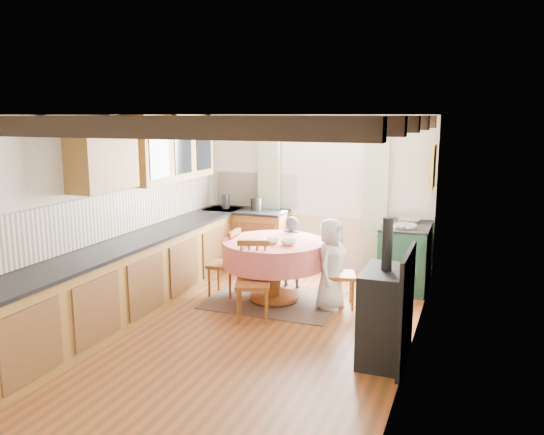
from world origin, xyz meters
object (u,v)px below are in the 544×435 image
at_px(chair_left, 224,262).
at_px(child_far, 292,252).
at_px(cup, 248,243).
at_px(chair_near, 253,282).
at_px(child_right, 331,264).
at_px(aga_range, 405,256).
at_px(dining_table, 274,271).
at_px(chair_right, 341,272).
at_px(cast_iron_stove, 385,290).

height_order(chair_left, child_far, child_far).
xyz_separation_m(chair_left, cup, (0.52, -0.39, 0.39)).
xyz_separation_m(chair_near, child_right, (0.76, 0.69, 0.11)).
height_order(chair_near, child_right, child_right).
xyz_separation_m(chair_near, aga_range, (1.52, 1.90, -0.01)).
bearing_deg(dining_table, chair_right, 5.97).
bearing_deg(aga_range, chair_left, -151.68).
xyz_separation_m(chair_near, chair_right, (0.86, 0.81, -0.02)).
bearing_deg(cup, chair_near, -57.78).
bearing_deg(dining_table, cup, -115.67).
bearing_deg(dining_table, child_far, 87.03).
distance_m(chair_right, cup, 1.23).
height_order(chair_left, cup, chair_left).
relative_size(chair_right, cup, 10.00).
bearing_deg(chair_left, chair_right, 90.56).
distance_m(aga_range, cast_iron_stove, 2.47).
bearing_deg(child_right, child_far, 55.31).
relative_size(child_right, cup, 12.93).
distance_m(chair_left, cup, 0.76).
height_order(chair_near, aga_range, chair_near).
height_order(aga_range, child_right, child_right).
relative_size(chair_left, aga_range, 0.91).
xyz_separation_m(dining_table, cup, (-0.20, -0.41, 0.44)).
height_order(chair_near, cup, chair_near).
xyz_separation_m(cast_iron_stove, child_right, (-0.87, 1.24, -0.14)).
distance_m(cast_iron_stove, cup, 2.02).
height_order(child_right, cup, child_right).
bearing_deg(chair_near, child_right, 22.68).
distance_m(cast_iron_stove, child_right, 1.52).
relative_size(chair_left, child_far, 0.88).
bearing_deg(dining_table, chair_left, -178.50).
bearing_deg(chair_left, cup, 49.71).
height_order(chair_left, child_right, child_right).
distance_m(chair_near, chair_right, 1.18).
xyz_separation_m(dining_table, chair_left, (-0.72, -0.02, 0.05)).
relative_size(aga_range, cup, 11.16).
height_order(chair_left, chair_right, chair_left).
distance_m(dining_table, aga_range, 1.93).
height_order(dining_table, cast_iron_stove, cast_iron_stove).
height_order(aga_range, child_far, child_far).
height_order(dining_table, chair_left, chair_left).
height_order(chair_right, aga_range, aga_range).
distance_m(dining_table, child_right, 0.78).
relative_size(chair_left, chair_right, 1.02).
bearing_deg(chair_right, cast_iron_stove, -168.07).
xyz_separation_m(dining_table, aga_range, (1.52, 1.19, 0.06)).
bearing_deg(chair_right, cup, 97.62).
height_order(dining_table, chair_right, chair_right).
height_order(child_far, child_right, child_right).
bearing_deg(chair_near, chair_right, 23.68).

